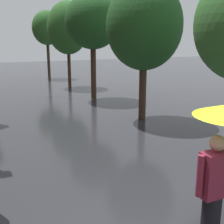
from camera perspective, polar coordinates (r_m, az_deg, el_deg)
name	(u,v)px	position (r m, az deg, el deg)	size (l,w,h in m)	color
street_tree_1	(144,26)	(10.66, 6.37, 16.48)	(2.70, 2.70, 4.96)	#473323
street_tree_2	(93,22)	(14.58, -3.82, 17.34)	(2.66, 2.66, 5.13)	#473323
street_tree_3	(68,28)	(18.64, -8.69, 16.03)	(2.53, 2.53, 5.25)	#473323
street_tree_4	(47,28)	(23.50, -12.70, 15.83)	(2.25, 2.25, 5.14)	#473323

